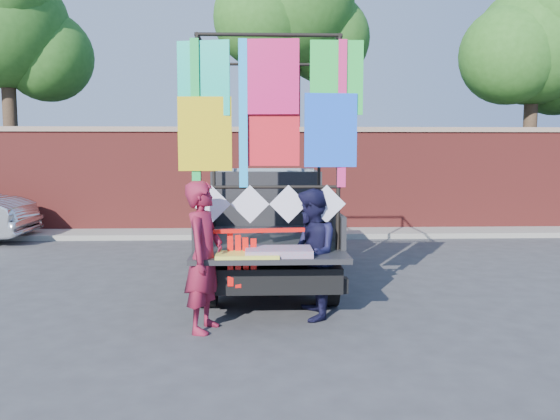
{
  "coord_description": "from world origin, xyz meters",
  "views": [
    {
      "loc": [
        0.06,
        -6.63,
        1.98
      ],
      "look_at": [
        0.33,
        0.18,
        1.26
      ],
      "focal_mm": 35.0,
      "sensor_mm": 36.0,
      "label": 1
    }
  ],
  "objects": [
    {
      "name": "ground",
      "position": [
        0.0,
        0.0,
        0.0
      ],
      "size": [
        90.0,
        90.0,
        0.0
      ],
      "primitive_type": "plane",
      "color": "#38383A",
      "rests_on": "ground"
    },
    {
      "name": "brick_wall",
      "position": [
        0.0,
        7.0,
        1.33
      ],
      "size": [
        30.0,
        0.45,
        2.61
      ],
      "color": "maroon",
      "rests_on": "ground"
    },
    {
      "name": "curb",
      "position": [
        0.0,
        6.3,
        0.06
      ],
      "size": [
        30.0,
        1.2,
        0.12
      ],
      "primitive_type": "cube",
      "color": "gray",
      "rests_on": "ground"
    },
    {
      "name": "tree_left",
      "position": [
        -6.48,
        8.12,
        5.12
      ],
      "size": [
        4.2,
        3.3,
        7.05
      ],
      "color": "#38281C",
      "rests_on": "ground"
    },
    {
      "name": "tree_mid",
      "position": [
        1.02,
        8.12,
        5.7
      ],
      "size": [
        4.2,
        3.3,
        7.73
      ],
      "color": "#38281C",
      "rests_on": "ground"
    },
    {
      "name": "tree_right",
      "position": [
        7.52,
        8.12,
        4.75
      ],
      "size": [
        4.2,
        3.3,
        6.62
      ],
      "color": "#38281C",
      "rests_on": "ground"
    },
    {
      "name": "pickup_truck",
      "position": [
        0.18,
        2.39,
        0.84
      ],
      "size": [
        2.12,
        5.31,
        3.34
      ],
      "color": "black",
      "rests_on": "ground"
    },
    {
      "name": "woman",
      "position": [
        -0.55,
        -0.66,
        0.84
      ],
      "size": [
        0.54,
        0.69,
        1.67
      ],
      "primitive_type": "imported",
      "rotation": [
        0.0,
        0.0,
        1.32
      ],
      "color": "maroon",
      "rests_on": "ground"
    },
    {
      "name": "man",
      "position": [
        0.68,
        -0.27,
        0.78
      ],
      "size": [
        0.59,
        0.76,
        1.56
      ],
      "primitive_type": "imported",
      "rotation": [
        0.0,
        0.0,
        -1.57
      ],
      "color": "black",
      "rests_on": "ground"
    },
    {
      "name": "streamer_bundle",
      "position": [
        -0.05,
        -0.48,
        0.89
      ],
      "size": [
        1.05,
        0.16,
        0.72
      ],
      "color": "red",
      "rests_on": "ground"
    }
  ]
}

